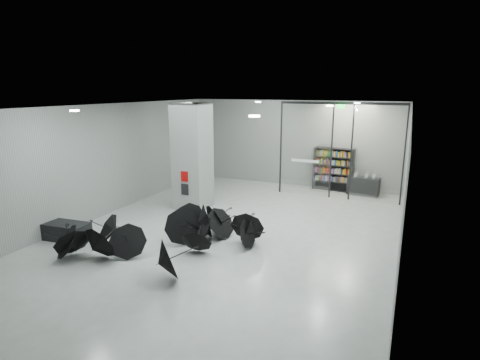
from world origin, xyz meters
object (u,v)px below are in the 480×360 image
at_px(bench, 63,231).
at_px(shop_counter, 363,186).
at_px(umbrella_cluster, 173,238).
at_px(column, 192,157).
at_px(bookshelf, 333,169).

height_order(bench, shop_counter, shop_counter).
height_order(shop_counter, umbrella_cluster, umbrella_cluster).
bearing_deg(umbrella_cluster, column, 112.05).
relative_size(bench, shop_counter, 1.22).
xyz_separation_m(column, umbrella_cluster, (1.51, -3.73, -1.69)).
xyz_separation_m(bookshelf, shop_counter, (1.37, -0.29, -0.58)).
height_order(bench, umbrella_cluster, umbrella_cluster).
bearing_deg(column, shop_counter, 37.17).
bearing_deg(bookshelf, shop_counter, -5.39).
distance_m(bench, umbrella_cluster, 3.59).
height_order(bench, bookshelf, bookshelf).
bearing_deg(shop_counter, column, -136.09).
relative_size(bookshelf, shop_counter, 1.47).
bearing_deg(umbrella_cluster, shop_counter, 61.93).
height_order(column, bench, column).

